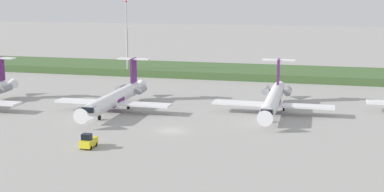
{
  "coord_description": "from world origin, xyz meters",
  "views": [
    {
      "loc": [
        23.56,
        -82.29,
        22.93
      ],
      "look_at": [
        0.0,
        14.97,
        3.0
      ],
      "focal_mm": 49.5,
      "sensor_mm": 36.0,
      "label": 1
    }
  ],
  "objects_px": {
    "antenna_mast": "(127,45)",
    "regional_jet_second": "(116,98)",
    "regional_jet_third": "(273,99)",
    "baggage_tug": "(88,141)"
  },
  "relations": [
    {
      "from": "antenna_mast",
      "to": "regional_jet_third",
      "type": "bearing_deg",
      "value": -39.39
    },
    {
      "from": "regional_jet_second",
      "to": "baggage_tug",
      "type": "relative_size",
      "value": 9.69
    },
    {
      "from": "regional_jet_second",
      "to": "antenna_mast",
      "type": "height_order",
      "value": "antenna_mast"
    },
    {
      "from": "regional_jet_second",
      "to": "antenna_mast",
      "type": "relative_size",
      "value": 1.52
    },
    {
      "from": "regional_jet_third",
      "to": "baggage_tug",
      "type": "relative_size",
      "value": 9.69
    },
    {
      "from": "regional_jet_second",
      "to": "baggage_tug",
      "type": "height_order",
      "value": "regional_jet_second"
    },
    {
      "from": "regional_jet_second",
      "to": "antenna_mast",
      "type": "distance_m",
      "value": 42.92
    },
    {
      "from": "antenna_mast",
      "to": "regional_jet_second",
      "type": "bearing_deg",
      "value": -72.69
    },
    {
      "from": "regional_jet_third",
      "to": "baggage_tug",
      "type": "xyz_separation_m",
      "value": [
        -24.59,
        -30.12,
        -1.53
      ]
    },
    {
      "from": "regional_jet_third",
      "to": "baggage_tug",
      "type": "distance_m",
      "value": 38.91
    }
  ]
}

